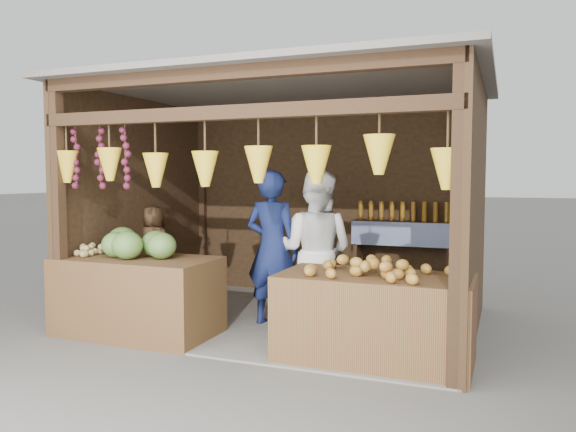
# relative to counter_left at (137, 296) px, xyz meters

# --- Properties ---
(ground) EXTENTS (80.00, 80.00, 0.00)m
(ground) POSITION_rel_counter_left_xyz_m (1.26, 1.08, -0.40)
(ground) COLOR #514F49
(ground) RESTS_ON ground
(stall_structure) EXTENTS (4.30, 3.30, 2.66)m
(stall_structure) POSITION_rel_counter_left_xyz_m (1.23, 1.04, 1.26)
(stall_structure) COLOR slate
(stall_structure) RESTS_ON ground
(back_shelf) EXTENTS (1.25, 0.32, 1.32)m
(back_shelf) POSITION_rel_counter_left_xyz_m (2.31, 2.37, 0.47)
(back_shelf) COLOR #382314
(back_shelf) RESTS_ON ground
(counter_left) EXTENTS (1.64, 0.85, 0.81)m
(counter_left) POSITION_rel_counter_left_xyz_m (0.00, 0.00, 0.00)
(counter_left) COLOR #52381B
(counter_left) RESTS_ON ground
(counter_right) EXTENTS (1.69, 0.85, 0.77)m
(counter_right) POSITION_rel_counter_left_xyz_m (2.48, 0.07, -0.02)
(counter_right) COLOR #512D1B
(counter_right) RESTS_ON ground
(stool) EXTENTS (0.31, 0.31, 0.29)m
(stool) POSITION_rel_counter_left_xyz_m (-0.59, 1.16, -0.26)
(stool) COLOR black
(stool) RESTS_ON ground
(man_standing) EXTENTS (0.66, 0.46, 1.71)m
(man_standing) POSITION_rel_counter_left_xyz_m (1.17, 0.82, 0.45)
(man_standing) COLOR #131D49
(man_standing) RESTS_ON ground
(woman_standing) EXTENTS (0.88, 0.71, 1.71)m
(woman_standing) POSITION_rel_counter_left_xyz_m (1.68, 0.82, 0.45)
(woman_standing) COLOR white
(woman_standing) RESTS_ON ground
(vendor_seated) EXTENTS (0.50, 0.35, 0.98)m
(vendor_seated) POSITION_rel_counter_left_xyz_m (-0.59, 1.16, 0.38)
(vendor_seated) COLOR brown
(vendor_seated) RESTS_ON stool
(melon_pile) EXTENTS (1.00, 0.50, 0.32)m
(melon_pile) POSITION_rel_counter_left_xyz_m (-0.02, 0.00, 0.56)
(melon_pile) COLOR #225516
(melon_pile) RESTS_ON counter_left
(tanfruit_pile) EXTENTS (0.34, 0.40, 0.13)m
(tanfruit_pile) POSITION_rel_counter_left_xyz_m (-0.58, -0.06, 0.47)
(tanfruit_pile) COLOR tan
(tanfruit_pile) RESTS_ON counter_left
(mango_pile) EXTENTS (1.40, 0.64, 0.22)m
(mango_pile) POSITION_rel_counter_left_xyz_m (2.51, 0.00, 0.48)
(mango_pile) COLOR #D3481C
(mango_pile) RESTS_ON counter_right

